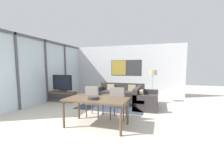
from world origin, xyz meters
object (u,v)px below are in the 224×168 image
(dining_chair_left, at_px, (94,100))
(dining_chair_centre, at_px, (118,102))
(tv_console, at_px, (63,96))
(sofa_main, at_px, (121,94))
(sofa_side, at_px, (144,100))
(television, at_px, (62,83))
(floor_lamp, at_px, (153,75))
(coffee_table, at_px, (113,98))
(fruit_bowl, at_px, (93,98))
(dining_table, at_px, (97,101))

(dining_chair_left, bearing_deg, dining_chair_centre, 0.79)
(tv_console, height_order, dining_chair_centre, dining_chair_centre)
(sofa_main, distance_m, sofa_side, 1.67)
(sofa_side, xyz_separation_m, dining_chair_left, (-1.41, -1.74, 0.28))
(television, bearing_deg, floor_lamp, 15.28)
(television, height_order, floor_lamp, floor_lamp)
(television, relative_size, coffee_table, 1.01)
(tv_console, distance_m, floor_lamp, 4.24)
(fruit_bowl, relative_size, floor_lamp, 0.20)
(tv_console, bearing_deg, fruit_bowl, -41.46)
(coffee_table, height_order, dining_chair_centre, dining_chair_centre)
(dining_table, bearing_deg, fruit_bowl, -110.44)
(sofa_side, xyz_separation_m, dining_chair_centre, (-0.61, -1.73, 0.28))
(coffee_table, height_order, dining_table, dining_table)
(tv_console, relative_size, sofa_side, 0.78)
(dining_chair_left, distance_m, dining_chair_centre, 0.79)
(sofa_side, bearing_deg, fruit_bowl, 157.36)
(dining_table, bearing_deg, dining_chair_centre, 59.75)
(sofa_side, height_order, floor_lamp, floor_lamp)
(dining_table, height_order, fruit_bowl, fruit_bowl)
(tv_console, relative_size, television, 1.29)
(television, height_order, sofa_side, television)
(sofa_main, bearing_deg, dining_chair_centre, -77.16)
(sofa_main, bearing_deg, fruit_bowl, -86.65)
(tv_console, relative_size, fruit_bowl, 4.48)
(sofa_main, relative_size, coffee_table, 2.26)
(coffee_table, distance_m, dining_table, 2.29)
(television, distance_m, dining_chair_left, 2.82)
(sofa_main, xyz_separation_m, dining_table, (0.25, -3.51, 0.40))
(television, distance_m, dining_table, 3.53)
(coffee_table, relative_size, dining_chair_left, 1.00)
(sofa_main, bearing_deg, dining_table, -85.93)
(sofa_side, bearing_deg, coffee_table, 97.27)
(dining_chair_centre, bearing_deg, television, 153.03)
(tv_console, xyz_separation_m, fruit_bowl, (2.67, -2.36, 0.56))
(tv_console, xyz_separation_m, television, (0.00, 0.00, 0.60))
(fruit_bowl, bearing_deg, dining_chair_left, 114.88)
(tv_console, height_order, floor_lamp, floor_lamp)
(sofa_main, bearing_deg, tv_console, -153.07)
(tv_console, distance_m, sofa_side, 3.72)
(tv_console, xyz_separation_m, dining_chair_left, (2.32, -1.59, 0.32))
(sofa_side, distance_m, coffee_table, 1.27)
(television, relative_size, floor_lamp, 0.68)
(sofa_side, relative_size, floor_lamp, 1.13)
(tv_console, height_order, fruit_bowl, fruit_bowl)
(television, xyz_separation_m, sofa_main, (2.46, 1.25, -0.57))
(tv_console, xyz_separation_m, dining_table, (2.71, -2.26, 0.44))
(dining_table, relative_size, floor_lamp, 1.12)
(fruit_bowl, bearing_deg, television, 138.53)
(coffee_table, xyz_separation_m, dining_table, (0.25, -2.25, 0.37))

